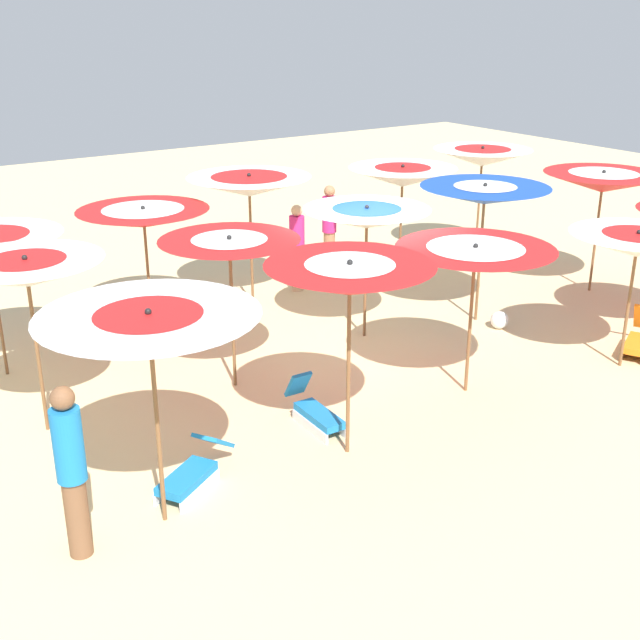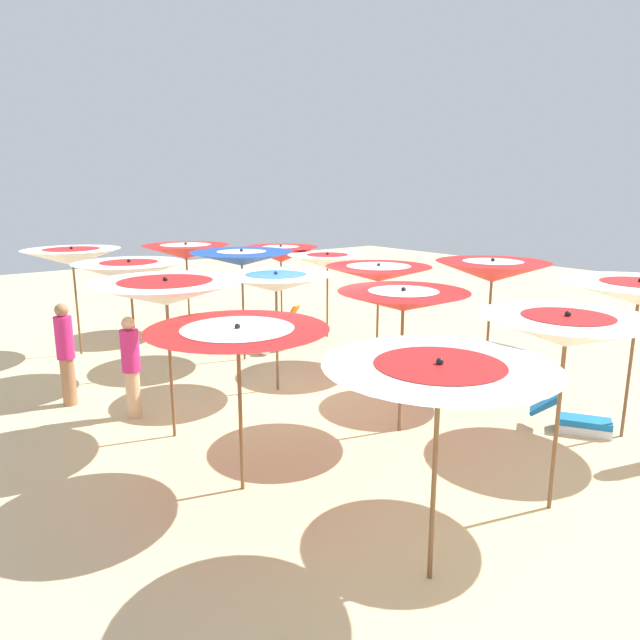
% 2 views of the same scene
% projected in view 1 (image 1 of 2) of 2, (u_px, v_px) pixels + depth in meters
% --- Properties ---
extents(ground, '(40.63, 40.63, 0.04)m').
position_uv_depth(ground, '(363.00, 349.00, 13.41)').
color(ground, beige).
extents(beach_umbrella_0, '(2.11, 2.11, 2.50)m').
position_uv_depth(beach_umbrella_0, '(482.00, 157.00, 17.38)').
color(beach_umbrella_0, brown).
rests_on(beach_umbrella_0, ground).
extents(beach_umbrella_1, '(2.13, 2.13, 2.42)m').
position_uv_depth(beach_umbrella_1, '(403.00, 177.00, 15.79)').
color(beach_umbrella_1, brown).
rests_on(beach_umbrella_1, ground).
extents(beach_umbrella_2, '(2.25, 2.25, 2.50)m').
position_uv_depth(beach_umbrella_2, '(249.00, 186.00, 14.57)').
color(beach_umbrella_2, brown).
rests_on(beach_umbrella_2, ground).
extents(beach_umbrella_3, '(2.22, 2.22, 2.17)m').
position_uv_depth(beach_umbrella_3, '(144.00, 218.00, 13.59)').
color(beach_umbrella_3, brown).
rests_on(beach_umbrella_3, ground).
extents(beach_umbrella_5, '(2.24, 2.24, 2.40)m').
position_uv_depth(beach_umbrella_5, '(603.00, 182.00, 15.36)').
color(beach_umbrella_5, brown).
rests_on(beach_umbrella_5, ground).
extents(beach_umbrella_6, '(2.22, 2.22, 2.49)m').
position_uv_depth(beach_umbrella_6, '(485.00, 195.00, 13.81)').
color(beach_umbrella_6, brown).
rests_on(beach_umbrella_6, ground).
extents(beach_umbrella_7, '(2.08, 2.08, 2.28)m').
position_uv_depth(beach_umbrella_7, '(367.00, 218.00, 13.17)').
color(beach_umbrella_7, brown).
rests_on(beach_umbrella_7, ground).
extents(beach_umbrella_8, '(2.00, 2.00, 2.31)m').
position_uv_depth(beach_umbrella_8, '(230.00, 250.00, 11.34)').
color(beach_umbrella_8, brown).
rests_on(beach_umbrella_8, ground).
extents(beach_umbrella_9, '(1.93, 1.93, 2.42)m').
position_uv_depth(beach_umbrella_9, '(27.00, 273.00, 10.04)').
color(beach_umbrella_9, brown).
rests_on(beach_umbrella_9, ground).
extents(beach_umbrella_11, '(2.02, 2.02, 2.19)m').
position_uv_depth(beach_umbrella_11, '(637.00, 245.00, 12.05)').
color(beach_umbrella_11, brown).
rests_on(beach_umbrella_11, ground).
extents(beach_umbrella_12, '(2.22, 2.22, 2.24)m').
position_uv_depth(beach_umbrella_12, '(475.00, 259.00, 11.21)').
color(beach_umbrella_12, brown).
rests_on(beach_umbrella_12, ground).
extents(beach_umbrella_13, '(2.03, 2.03, 2.54)m').
position_uv_depth(beach_umbrella_13, '(350.00, 279.00, 9.46)').
color(beach_umbrella_13, brown).
rests_on(beach_umbrella_13, ground).
extents(beach_umbrella_14, '(2.27, 2.27, 2.48)m').
position_uv_depth(beach_umbrella_14, '(150.00, 329.00, 8.12)').
color(beach_umbrella_14, brown).
rests_on(beach_umbrella_14, ground).
extents(lounger_0, '(0.95, 1.23, 0.54)m').
position_uv_depth(lounger_0, '(192.00, 472.00, 9.45)').
color(lounger_0, silver).
rests_on(lounger_0, ground).
extents(lounger_1, '(0.83, 1.17, 0.71)m').
position_uv_depth(lounger_1, '(638.00, 340.00, 13.16)').
color(lounger_1, olive).
rests_on(lounger_1, ground).
extents(lounger_2, '(1.13, 0.36, 0.63)m').
position_uv_depth(lounger_2, '(316.00, 412.00, 10.86)').
color(lounger_2, silver).
rests_on(lounger_2, ground).
extents(beachgoer_0, '(0.30, 0.30, 1.83)m').
position_uv_depth(beachgoer_0, '(329.00, 226.00, 16.99)').
color(beachgoer_0, '#A3704C').
rests_on(beachgoer_0, ground).
extents(beachgoer_1, '(0.30, 0.30, 1.73)m').
position_uv_depth(beachgoer_1, '(297.00, 246.00, 15.82)').
color(beachgoer_1, '#D8A87F').
rests_on(beachgoer_1, ground).
extents(beachgoer_2, '(0.30, 0.30, 1.90)m').
position_uv_depth(beachgoer_2, '(71.00, 468.00, 8.01)').
color(beachgoer_2, brown).
rests_on(beachgoer_2, ground).
extents(beach_ball, '(0.31, 0.31, 0.31)m').
position_uv_depth(beach_ball, '(499.00, 320.00, 14.17)').
color(beach_ball, white).
rests_on(beach_ball, ground).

